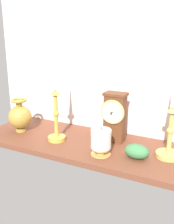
% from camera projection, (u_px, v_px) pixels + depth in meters
% --- Properties ---
extents(ground_plane, '(1.00, 0.36, 0.02)m').
position_uv_depth(ground_plane, '(88.00, 144.00, 1.21)').
color(ground_plane, brown).
extents(back_wall, '(1.20, 0.02, 0.65)m').
position_uv_depth(back_wall, '(105.00, 64.00, 1.26)').
color(back_wall, white).
rests_on(back_wall, ground_plane).
extents(mantel_clock, '(0.11, 0.09, 0.22)m').
position_uv_depth(mantel_clock, '(115.00, 116.00, 1.18)').
color(mantel_clock, brown).
rests_on(mantel_clock, ground_plane).
extents(candlestick_tall_left, '(0.08, 0.08, 0.38)m').
position_uv_depth(candlestick_tall_left, '(56.00, 112.00, 1.18)').
color(candlestick_tall_left, gold).
rests_on(candlestick_tall_left, ground_plane).
extents(candlestick_tall_center, '(0.10, 0.10, 0.36)m').
position_uv_depth(candlestick_tall_center, '(170.00, 132.00, 1.03)').
color(candlestick_tall_center, tan).
rests_on(candlestick_tall_center, ground_plane).
extents(brass_vase_bulbous, '(0.11, 0.11, 0.16)m').
position_uv_depth(brass_vase_bulbous, '(20.00, 116.00, 1.31)').
color(brass_vase_bulbous, '#A98838').
rests_on(brass_vase_bulbous, ground_plane).
extents(pillar_candle_front, '(0.08, 0.08, 0.12)m').
position_uv_depth(pillar_candle_front, '(101.00, 141.00, 1.07)').
color(pillar_candle_front, tan).
rests_on(pillar_candle_front, ground_plane).
extents(ivy_sprig, '(0.10, 0.07, 0.06)m').
position_uv_depth(ivy_sprig, '(137.00, 151.00, 1.05)').
color(ivy_sprig, '#3D7B47').
rests_on(ivy_sprig, ground_plane).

